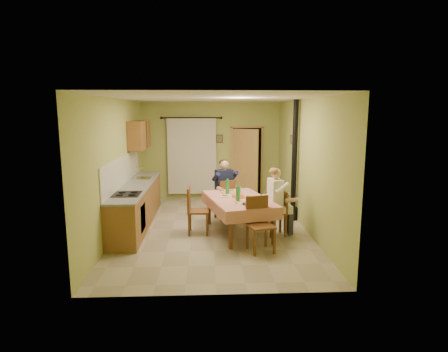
{
  "coord_description": "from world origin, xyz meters",
  "views": [
    {
      "loc": [
        -0.12,
        -7.88,
        2.54
      ],
      "look_at": [
        0.25,
        0.1,
        1.15
      ],
      "focal_mm": 30.0,
      "sensor_mm": 36.0,
      "label": 1
    }
  ],
  "objects_px": {
    "chair_right": "(276,222)",
    "man_right": "(277,194)",
    "chair_far": "(225,207)",
    "chair_left": "(198,220)",
    "man_far": "(225,182)",
    "dining_table": "(239,216)",
    "stove_flue": "(294,177)",
    "chair_near": "(260,236)"
  },
  "relations": [
    {
      "from": "chair_right",
      "to": "stove_flue",
      "type": "xyz_separation_m",
      "value": [
        0.59,
        1.1,
        0.74
      ]
    },
    {
      "from": "stove_flue",
      "to": "dining_table",
      "type": "bearing_deg",
      "value": -145.02
    },
    {
      "from": "chair_far",
      "to": "chair_right",
      "type": "relative_size",
      "value": 1.03
    },
    {
      "from": "chair_near",
      "to": "stove_flue",
      "type": "relative_size",
      "value": 0.36
    },
    {
      "from": "chair_near",
      "to": "stove_flue",
      "type": "distance_m",
      "value": 2.35
    },
    {
      "from": "chair_far",
      "to": "man_right",
      "type": "distance_m",
      "value": 1.71
    },
    {
      "from": "chair_near",
      "to": "man_right",
      "type": "relative_size",
      "value": 0.72
    },
    {
      "from": "chair_right",
      "to": "stove_flue",
      "type": "distance_m",
      "value": 1.45
    },
    {
      "from": "man_right",
      "to": "stove_flue",
      "type": "distance_m",
      "value": 1.26
    },
    {
      "from": "chair_left",
      "to": "man_right",
      "type": "xyz_separation_m",
      "value": [
        1.62,
        -0.19,
        0.59
      ]
    },
    {
      "from": "dining_table",
      "to": "stove_flue",
      "type": "relative_size",
      "value": 0.76
    },
    {
      "from": "dining_table",
      "to": "chair_far",
      "type": "xyz_separation_m",
      "value": [
        -0.24,
        1.11,
        -0.09
      ]
    },
    {
      "from": "chair_far",
      "to": "man_far",
      "type": "relative_size",
      "value": 0.69
    },
    {
      "from": "dining_table",
      "to": "chair_near",
      "type": "distance_m",
      "value": 1.07
    },
    {
      "from": "chair_far",
      "to": "man_right",
      "type": "bearing_deg",
      "value": -73.58
    },
    {
      "from": "man_far",
      "to": "man_right",
      "type": "height_order",
      "value": "same"
    },
    {
      "from": "man_right",
      "to": "stove_flue",
      "type": "bearing_deg",
      "value": -38.07
    },
    {
      "from": "dining_table",
      "to": "chair_right",
      "type": "relative_size",
      "value": 2.29
    },
    {
      "from": "chair_far",
      "to": "chair_near",
      "type": "height_order",
      "value": "chair_near"
    },
    {
      "from": "chair_far",
      "to": "chair_left",
      "type": "relative_size",
      "value": 0.96
    },
    {
      "from": "man_far",
      "to": "chair_far",
      "type": "bearing_deg",
      "value": -90.0
    },
    {
      "from": "man_right",
      "to": "chair_right",
      "type": "bearing_deg",
      "value": -90.0
    },
    {
      "from": "chair_far",
      "to": "chair_left",
      "type": "xyz_separation_m",
      "value": [
        -0.62,
        -1.06,
        0.0
      ]
    },
    {
      "from": "dining_table",
      "to": "chair_left",
      "type": "xyz_separation_m",
      "value": [
        -0.86,
        0.04,
        -0.09
      ]
    },
    {
      "from": "dining_table",
      "to": "chair_left",
      "type": "height_order",
      "value": "chair_left"
    },
    {
      "from": "dining_table",
      "to": "chair_near",
      "type": "height_order",
      "value": "chair_near"
    },
    {
      "from": "chair_near",
      "to": "man_far",
      "type": "bearing_deg",
      "value": -90.01
    },
    {
      "from": "chair_far",
      "to": "stove_flue",
      "type": "distance_m",
      "value": 1.77
    },
    {
      "from": "dining_table",
      "to": "stove_flue",
      "type": "height_order",
      "value": "stove_flue"
    },
    {
      "from": "chair_right",
      "to": "stove_flue",
      "type": "height_order",
      "value": "stove_flue"
    },
    {
      "from": "chair_right",
      "to": "man_right",
      "type": "relative_size",
      "value": 0.67
    },
    {
      "from": "man_right",
      "to": "chair_near",
      "type": "bearing_deg",
      "value": 143.49
    },
    {
      "from": "chair_far",
      "to": "man_far",
      "type": "bearing_deg",
      "value": 90.0
    },
    {
      "from": "dining_table",
      "to": "chair_right",
      "type": "xyz_separation_m",
      "value": [
        0.77,
        -0.15,
        -0.09
      ]
    },
    {
      "from": "chair_near",
      "to": "chair_left",
      "type": "distance_m",
      "value": 1.58
    },
    {
      "from": "chair_near",
      "to": "chair_right",
      "type": "height_order",
      "value": "chair_near"
    },
    {
      "from": "chair_left",
      "to": "dining_table",
      "type": "bearing_deg",
      "value": 89.19
    },
    {
      "from": "chair_right",
      "to": "man_far",
      "type": "height_order",
      "value": "man_far"
    },
    {
      "from": "chair_left",
      "to": "chair_near",
      "type": "bearing_deg",
      "value": 49.71
    },
    {
      "from": "chair_right",
      "to": "man_far",
      "type": "xyz_separation_m",
      "value": [
        -1.01,
        1.26,
        0.59
      ]
    },
    {
      "from": "man_far",
      "to": "stove_flue",
      "type": "height_order",
      "value": "stove_flue"
    },
    {
      "from": "chair_near",
      "to": "man_right",
      "type": "distance_m",
      "value": 1.14
    }
  ]
}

